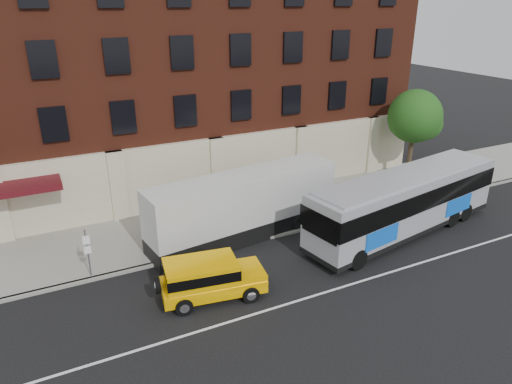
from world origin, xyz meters
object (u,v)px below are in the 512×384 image
sign_pole (88,251)px  city_bus (405,201)px  shipping_container (244,207)px  yellow_suv (208,277)px  street_tree (415,118)px

sign_pole → city_bus: 16.16m
city_bus → shipping_container: bearing=156.8°
sign_pole → city_bus: (15.93, -2.73, 0.44)m
yellow_suv → shipping_container: (3.75, 4.35, 0.74)m
sign_pole → shipping_container: shipping_container is taller
street_tree → city_bus: bearing=-135.2°
city_bus → yellow_suv: bearing=-175.2°
yellow_suv → shipping_container: 5.79m
shipping_container → yellow_suv: bearing=-130.7°
street_tree → yellow_suv: 19.40m
yellow_suv → street_tree: bearing=21.6°
city_bus → shipping_container: 8.59m
city_bus → yellow_suv: city_bus is taller
street_tree → yellow_suv: bearing=-158.4°
shipping_container → city_bus: bearing=-23.2°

